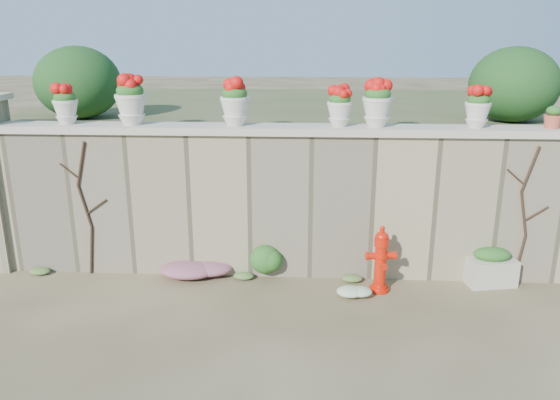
# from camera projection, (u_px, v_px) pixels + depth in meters

# --- Properties ---
(ground) EXTENTS (80.00, 80.00, 0.00)m
(ground) POSITION_uv_depth(u_px,v_px,m) (272.00, 337.00, 6.12)
(ground) COLOR #493D24
(ground) RESTS_ON ground
(stone_wall) EXTENTS (8.00, 0.40, 2.00)m
(stone_wall) POSITION_uv_depth(u_px,v_px,m) (281.00, 205.00, 7.55)
(stone_wall) COLOR gray
(stone_wall) RESTS_ON ground
(wall_cap) EXTENTS (8.10, 0.52, 0.10)m
(wall_cap) POSITION_uv_depth(u_px,v_px,m) (281.00, 129.00, 7.25)
(wall_cap) COLOR beige
(wall_cap) RESTS_ON stone_wall
(raised_fill) EXTENTS (9.00, 6.00, 2.00)m
(raised_fill) POSITION_uv_depth(u_px,v_px,m) (289.00, 156.00, 10.61)
(raised_fill) COLOR #384C23
(raised_fill) RESTS_ON ground
(back_shrub_left) EXTENTS (1.30, 1.30, 1.10)m
(back_shrub_left) POSITION_uv_depth(u_px,v_px,m) (78.00, 83.00, 8.41)
(back_shrub_left) COLOR #143814
(back_shrub_left) RESTS_ON raised_fill
(back_shrub_right) EXTENTS (1.30, 1.30, 1.10)m
(back_shrub_right) POSITION_uv_depth(u_px,v_px,m) (514.00, 85.00, 8.07)
(back_shrub_right) COLOR #143814
(back_shrub_right) RESTS_ON raised_fill
(vine_left) EXTENTS (0.60, 0.04, 1.91)m
(vine_left) POSITION_uv_depth(u_px,v_px,m) (86.00, 207.00, 7.48)
(vine_left) COLOR black
(vine_left) RESTS_ON ground
(vine_right) EXTENTS (0.60, 0.04, 1.91)m
(vine_right) POSITION_uv_depth(u_px,v_px,m) (524.00, 214.00, 7.18)
(vine_right) COLOR black
(vine_right) RESTS_ON ground
(fire_hydrant) EXTENTS (0.39, 0.28, 0.90)m
(fire_hydrant) POSITION_uv_depth(u_px,v_px,m) (381.00, 259.00, 7.10)
(fire_hydrant) COLOR red
(fire_hydrant) RESTS_ON ground
(planter_box) EXTENTS (0.69, 0.48, 0.53)m
(planter_box) POSITION_uv_depth(u_px,v_px,m) (491.00, 267.00, 7.37)
(planter_box) COLOR beige
(planter_box) RESTS_ON ground
(green_shrub) EXTENTS (0.65, 0.59, 0.62)m
(green_shrub) POSITION_uv_depth(u_px,v_px,m) (269.00, 259.00, 7.49)
(green_shrub) COLOR #1E5119
(green_shrub) RESTS_ON ground
(magenta_clump) EXTENTS (1.00, 0.67, 0.27)m
(magenta_clump) POSITION_uv_depth(u_px,v_px,m) (200.00, 268.00, 7.62)
(magenta_clump) COLOR #C72788
(magenta_clump) RESTS_ON ground
(white_flowers) EXTENTS (0.54, 0.43, 0.19)m
(white_flowers) POSITION_uv_depth(u_px,v_px,m) (353.00, 290.00, 7.03)
(white_flowers) COLOR white
(white_flowers) RESTS_ON ground
(urn_pot_0) EXTENTS (0.33, 0.33, 0.52)m
(urn_pot_0) POSITION_uv_depth(u_px,v_px,m) (65.00, 105.00, 7.31)
(urn_pot_0) COLOR beige
(urn_pot_0) RESTS_ON wall_cap
(urn_pot_1) EXTENTS (0.41, 0.41, 0.65)m
(urn_pot_1) POSITION_uv_depth(u_px,v_px,m) (131.00, 100.00, 7.24)
(urn_pot_1) COLOR beige
(urn_pot_1) RESTS_ON wall_cap
(urn_pot_2) EXTENTS (0.39, 0.39, 0.61)m
(urn_pot_2) POSITION_uv_depth(u_px,v_px,m) (235.00, 103.00, 7.18)
(urn_pot_2) COLOR beige
(urn_pot_2) RESTS_ON wall_cap
(urn_pot_3) EXTENTS (0.33, 0.33, 0.52)m
(urn_pot_3) POSITION_uv_depth(u_px,v_px,m) (340.00, 107.00, 7.12)
(urn_pot_3) COLOR beige
(urn_pot_3) RESTS_ON wall_cap
(urn_pot_4) EXTENTS (0.39, 0.39, 0.61)m
(urn_pot_4) POSITION_uv_depth(u_px,v_px,m) (377.00, 103.00, 7.08)
(urn_pot_4) COLOR beige
(urn_pot_4) RESTS_ON wall_cap
(urn_pot_5) EXTENTS (0.33, 0.33, 0.52)m
(urn_pot_5) POSITION_uv_depth(u_px,v_px,m) (478.00, 108.00, 7.03)
(urn_pot_5) COLOR beige
(urn_pot_5) RESTS_ON wall_cap
(terracotta_pot) EXTENTS (0.23, 0.23, 0.28)m
(terracotta_pot) POSITION_uv_depth(u_px,v_px,m) (553.00, 118.00, 7.01)
(terracotta_pot) COLOR #BB4E39
(terracotta_pot) RESTS_ON wall_cap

